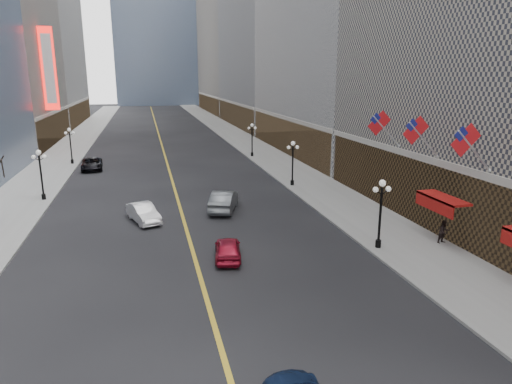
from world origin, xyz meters
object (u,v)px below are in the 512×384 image
streetlamp_west_2 (41,170)px  car_sb_mid (228,249)px  car_nb_mid (144,213)px  streetlamp_east_1 (381,207)px  streetlamp_west_3 (70,142)px  streetlamp_east_2 (293,159)px  streetlamp_east_3 (252,136)px  car_sb_far (224,200)px  car_nb_far (92,164)px

streetlamp_west_2 → car_sb_mid: (13.80, -17.22, -2.24)m
car_nb_mid → car_sb_mid: car_nb_mid is taller
streetlamp_east_1 → streetlamp_west_3: bearing=123.2°
streetlamp_east_2 → streetlamp_west_2: size_ratio=1.00×
streetlamp_west_2 → streetlamp_west_3: bearing=90.0°
streetlamp_west_2 → streetlamp_west_3: 18.00m
streetlamp_east_3 → streetlamp_west_2: size_ratio=1.00×
streetlamp_east_3 → car_nb_mid: streetlamp_east_3 is taller
streetlamp_east_2 → streetlamp_east_3: bearing=90.0°
streetlamp_east_2 → streetlamp_west_2: bearing=180.0°
streetlamp_west_3 → car_sb_mid: streetlamp_west_3 is taller
streetlamp_east_3 → car_nb_mid: (-14.82, -26.38, -2.19)m
streetlamp_east_2 → car_nb_mid: 17.17m
streetlamp_east_3 → streetlamp_west_2: same height
streetlamp_east_2 → car_sb_far: streetlamp_east_2 is taller
streetlamp_east_1 → streetlamp_west_3: (-23.60, 36.00, 0.00)m
car_nb_mid → streetlamp_west_2: bearing=118.2°
car_sb_far → car_sb_mid: bearing=100.1°
car_sb_mid → streetlamp_west_3: bearing=-59.4°
car_nb_far → car_sb_far: car_sb_far is taller
streetlamp_east_3 → car_nb_far: (-20.80, -4.13, -2.19)m
car_nb_mid → streetlamp_east_1: bearing=-51.1°
streetlamp_east_2 → car_nb_far: 25.10m
streetlamp_east_1 → car_nb_far: 38.12m
streetlamp_west_2 → car_sb_far: bearing=-23.9°
streetlamp_east_1 → streetlamp_east_3: (0.00, 36.00, 0.00)m
streetlamp_east_1 → car_nb_mid: bearing=147.0°
streetlamp_east_1 → streetlamp_east_3: same height
streetlamp_east_1 → car_sb_far: (-8.26, 11.20, -2.04)m
streetlamp_east_1 → car_sb_far: size_ratio=0.87×
car_nb_far → car_sb_mid: 32.98m
streetlamp_west_3 → car_sb_far: streetlamp_west_3 is taller
streetlamp_west_2 → car_sb_mid: size_ratio=1.16×
streetlamp_east_3 → car_sb_far: streetlamp_east_3 is taller
streetlamp_west_2 → car_sb_far: (15.34, -6.80, -2.04)m
streetlamp_east_3 → car_nb_mid: bearing=-119.3°
streetlamp_east_1 → streetlamp_west_2: size_ratio=1.00×
streetlamp_east_1 → car_sb_mid: size_ratio=1.16×
streetlamp_east_1 → streetlamp_east_2: 18.00m
streetlamp_west_2 → car_nb_mid: streetlamp_west_2 is taller
car_nb_far → car_sb_far: (12.54, -20.67, 0.14)m
streetlamp_west_2 → streetlamp_west_3: size_ratio=1.00×
car_sb_far → car_nb_far: bearing=-40.2°
streetlamp_east_1 → car_sb_mid: streetlamp_east_1 is taller
streetlamp_west_2 → car_nb_far: size_ratio=0.88×
streetlamp_west_3 → streetlamp_east_1: bearing=-56.8°
streetlamp_east_1 → streetlamp_east_2: (0.00, 18.00, 0.00)m
streetlamp_west_3 → car_sb_far: size_ratio=0.87×
car_nb_mid → car_sb_mid: (5.02, -8.84, -0.04)m
streetlamp_east_2 → car_sb_far: 10.89m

